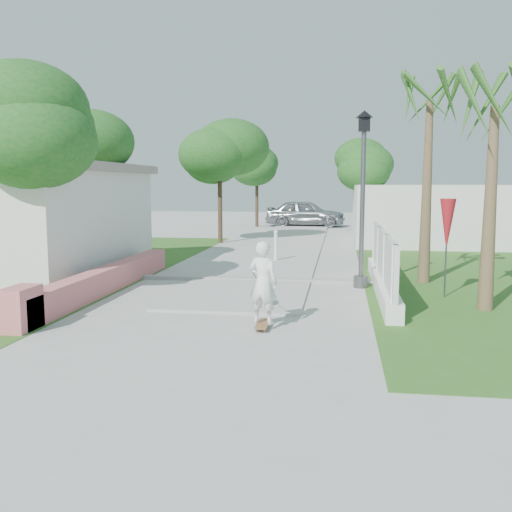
% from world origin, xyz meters
% --- Properties ---
extents(ground, '(90.00, 90.00, 0.00)m').
position_xyz_m(ground, '(0.00, 0.00, 0.00)').
color(ground, '#B7B7B2').
rests_on(ground, ground).
extents(path_strip, '(3.20, 36.00, 0.06)m').
position_xyz_m(path_strip, '(0.00, 20.00, 0.03)').
color(path_strip, '#B7B7B2').
rests_on(path_strip, ground).
extents(curb, '(6.50, 0.25, 0.10)m').
position_xyz_m(curb, '(0.00, 6.00, 0.05)').
color(curb, '#999993').
rests_on(curb, ground).
extents(grass_left, '(8.00, 20.00, 0.01)m').
position_xyz_m(grass_left, '(-7.00, 8.00, 0.01)').
color(grass_left, '#3A611E').
rests_on(grass_left, ground).
extents(grass_right, '(8.00, 20.00, 0.01)m').
position_xyz_m(grass_right, '(7.00, 8.00, 0.01)').
color(grass_right, '#3A611E').
rests_on(grass_right, ground).
extents(pink_wall, '(0.45, 8.20, 0.80)m').
position_xyz_m(pink_wall, '(-3.30, 3.55, 0.31)').
color(pink_wall, '#CD696A').
rests_on(pink_wall, ground).
extents(lattice_fence, '(0.35, 7.00, 1.50)m').
position_xyz_m(lattice_fence, '(3.40, 5.00, 0.54)').
color(lattice_fence, white).
rests_on(lattice_fence, ground).
extents(building_right, '(6.00, 8.00, 2.60)m').
position_xyz_m(building_right, '(6.00, 18.00, 1.30)').
color(building_right, silver).
rests_on(building_right, ground).
extents(street_lamp, '(0.44, 0.44, 4.44)m').
position_xyz_m(street_lamp, '(2.90, 5.50, 2.43)').
color(street_lamp, '#59595E').
rests_on(street_lamp, ground).
extents(bollard, '(0.14, 0.14, 1.09)m').
position_xyz_m(bollard, '(0.20, 10.00, 0.58)').
color(bollard, white).
rests_on(bollard, ground).
extents(patio_umbrella, '(0.36, 0.36, 2.30)m').
position_xyz_m(patio_umbrella, '(4.80, 4.50, 1.69)').
color(patio_umbrella, '#59595E').
rests_on(patio_umbrella, ground).
extents(tree_left_near, '(3.60, 3.60, 5.28)m').
position_xyz_m(tree_left_near, '(-4.48, 2.98, 3.82)').
color(tree_left_near, '#4C3826').
rests_on(tree_left_near, ground).
extents(tree_left_mid, '(3.20, 3.20, 4.85)m').
position_xyz_m(tree_left_mid, '(-5.48, 8.48, 3.50)').
color(tree_left_mid, '#4C3826').
rests_on(tree_left_mid, ground).
extents(tree_path_left, '(3.40, 3.40, 5.23)m').
position_xyz_m(tree_path_left, '(-2.98, 15.98, 3.82)').
color(tree_path_left, '#4C3826').
rests_on(tree_path_left, ground).
extents(tree_path_right, '(3.00, 3.00, 4.79)m').
position_xyz_m(tree_path_right, '(3.22, 19.98, 3.49)').
color(tree_path_right, '#4C3826').
rests_on(tree_path_right, ground).
extents(tree_path_far, '(3.20, 3.20, 5.17)m').
position_xyz_m(tree_path_far, '(-2.78, 25.98, 3.82)').
color(tree_path_far, '#4C3826').
rests_on(tree_path_far, ground).
extents(palm_far, '(1.80, 1.80, 5.30)m').
position_xyz_m(palm_far, '(4.60, 6.50, 4.48)').
color(palm_far, brown).
rests_on(palm_far, ground).
extents(palm_near, '(1.80, 1.80, 4.70)m').
position_xyz_m(palm_near, '(5.40, 3.20, 3.95)').
color(palm_near, brown).
rests_on(palm_near, ground).
extents(skateboarder, '(0.64, 2.38, 1.61)m').
position_xyz_m(skateboarder, '(0.93, 1.32, 0.79)').
color(skateboarder, '#91603A').
rests_on(skateboarder, ground).
extents(dog, '(0.33, 0.53, 0.37)m').
position_xyz_m(dog, '(0.85, 2.81, 0.20)').
color(dog, silver).
rests_on(dog, ground).
extents(parked_car, '(5.02, 2.31, 1.67)m').
position_xyz_m(parked_car, '(0.19, 26.65, 0.83)').
color(parked_car, '#B3B5BB').
rests_on(parked_car, ground).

